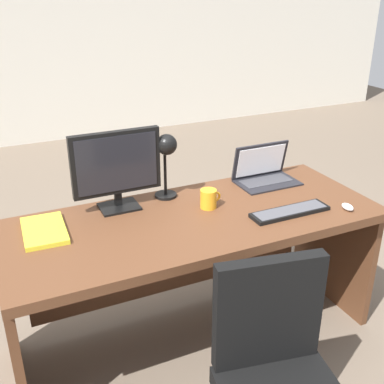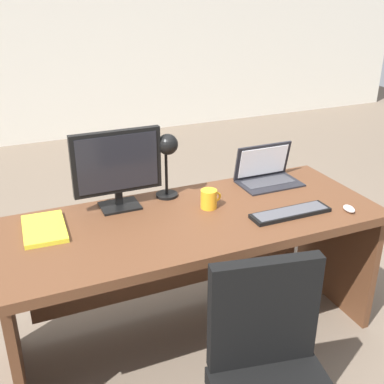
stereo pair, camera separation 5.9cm
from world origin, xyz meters
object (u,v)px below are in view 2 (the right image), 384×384
(desk, at_px, (192,245))
(monitor, at_px, (117,165))
(laptop, at_px, (266,171))
(book, at_px, (44,229))
(mouse, at_px, (349,209))
(desk_lamp, at_px, (167,153))
(keyboard, at_px, (290,213))
(coffee_mug, at_px, (209,199))

(desk, xyz_separation_m, monitor, (-0.32, 0.21, 0.42))
(laptop, distance_m, book, 1.28)
(monitor, bearing_deg, mouse, -26.00)
(laptop, relative_size, mouse, 4.69)
(laptop, bearing_deg, monitor, -179.83)
(mouse, distance_m, book, 1.51)
(desk_lamp, xyz_separation_m, book, (-0.67, -0.12, -0.25))
(desk, height_order, keyboard, keyboard)
(desk, height_order, coffee_mug, coffee_mug)
(monitor, bearing_deg, laptop, 0.17)
(monitor, bearing_deg, coffee_mug, -24.32)
(desk, relative_size, book, 5.92)
(laptop, bearing_deg, desk, -158.99)
(desk, bearing_deg, coffee_mug, 11.57)
(mouse, height_order, book, mouse)
(keyboard, height_order, coffee_mug, coffee_mug)
(keyboard, relative_size, desk_lamp, 1.17)
(laptop, distance_m, mouse, 0.55)
(desk, relative_size, keyboard, 4.48)
(monitor, height_order, coffee_mug, monitor)
(coffee_mug, bearing_deg, desk_lamp, 127.28)
(desk, relative_size, mouse, 25.30)
(desk, distance_m, mouse, 0.83)
(monitor, xyz_separation_m, laptop, (0.88, 0.00, -0.17))
(keyboard, bearing_deg, laptop, 75.34)
(mouse, bearing_deg, desk, 157.85)
(keyboard, bearing_deg, book, 164.73)
(monitor, xyz_separation_m, coffee_mug, (0.42, -0.19, -0.18))
(laptop, distance_m, keyboard, 0.45)
(monitor, relative_size, coffee_mug, 4.04)
(mouse, distance_m, desk_lamp, 0.98)
(desk_lamp, height_order, coffee_mug, desk_lamp)
(desk, height_order, mouse, mouse)
(desk_lamp, bearing_deg, monitor, -178.61)
(mouse, xyz_separation_m, book, (-1.46, 0.41, -0.01))
(monitor, bearing_deg, desk, -34.14)
(monitor, distance_m, coffee_mug, 0.50)
(coffee_mug, bearing_deg, book, 174.36)
(keyboard, xyz_separation_m, desk_lamp, (-0.49, 0.44, 0.25))
(keyboard, distance_m, desk_lamp, 0.70)
(desk, distance_m, keyboard, 0.54)
(laptop, height_order, desk_lamp, desk_lamp)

